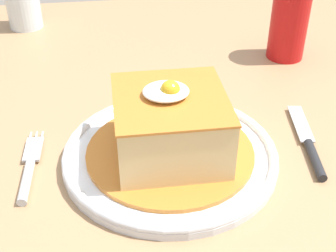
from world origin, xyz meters
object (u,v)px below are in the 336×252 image
Objects in this scene: main_plate at (170,154)px; knife at (311,148)px; drinking_glass at (23,6)px; soda_can at (289,25)px; fork at (29,170)px.

main_plate reaches higher than knife.
knife is at bearing -49.12° from drinking_glass.
knife is 1.58× the size of drinking_glass.
soda_can is at bearing -23.15° from drinking_glass.
main_plate is 0.53m from drinking_glass.
knife is 0.65m from drinking_glass.
soda_can is 1.18× the size of drinking_glass.
main_plate is 0.37m from soda_can.
drinking_glass is at bearing 116.13° from main_plate.
main_plate reaches higher than fork.
knife is at bearing -102.65° from soda_can.
fork is (-0.18, -0.00, -0.00)m from main_plate.
fork is at bearing -178.63° from main_plate.
fork is 1.35× the size of drinking_glass.
drinking_glass reaches higher than fork.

